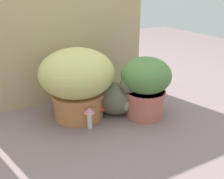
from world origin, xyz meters
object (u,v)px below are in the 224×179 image
(cat, at_px, (115,97))
(grass_planter, at_px, (77,80))
(leafy_planter, at_px, (146,85))
(mushroom_ornament_red, at_px, (100,108))
(mushroom_ornament_pink, at_px, (89,113))

(cat, bearing_deg, grass_planter, 158.19)
(grass_planter, height_order, leafy_planter, grass_planter)
(grass_planter, bearing_deg, mushroom_ornament_red, -38.06)
(cat, bearing_deg, mushroom_ornament_red, 178.83)
(leafy_planter, xyz_separation_m, cat, (-0.16, 0.11, -0.09))
(cat, height_order, mushroom_ornament_red, cat)
(grass_planter, height_order, mushroom_ornament_red, grass_planter)
(grass_planter, relative_size, cat, 1.24)
(cat, distance_m, mushroom_ornament_red, 0.12)
(grass_planter, distance_m, mushroom_ornament_red, 0.23)
(cat, relative_size, mushroom_ornament_pink, 2.73)
(leafy_planter, height_order, mushroom_ornament_red, leafy_planter)
(leafy_planter, bearing_deg, cat, 146.65)
(leafy_planter, xyz_separation_m, mushroom_ornament_pink, (-0.37, 0.03, -0.12))
(mushroom_ornament_pink, bearing_deg, grass_planter, 90.62)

